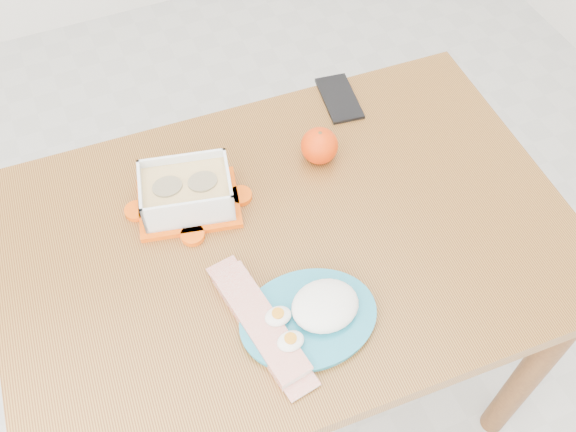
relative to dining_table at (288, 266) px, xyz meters
name	(u,v)px	position (x,y,z in m)	size (l,w,h in m)	color
ground	(252,362)	(-0.07, 0.10, -0.64)	(3.50, 3.50, 0.00)	#B7B7B2
dining_table	(288,266)	(0.00, 0.00, 0.00)	(1.11, 0.77, 0.75)	olive
food_container	(187,192)	(-0.15, 0.14, 0.15)	(0.22, 0.19, 0.08)	#F65307
orange_fruit	(319,146)	(0.13, 0.15, 0.15)	(0.08, 0.08, 0.08)	#FB3605
rice_plate	(314,313)	(-0.03, -0.18, 0.13)	(0.25, 0.25, 0.06)	teal
candy_bar	(260,322)	(-0.12, -0.16, 0.12)	(0.24, 0.06, 0.02)	red
smartphone	(339,98)	(0.25, 0.29, 0.12)	(0.07, 0.14, 0.01)	black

